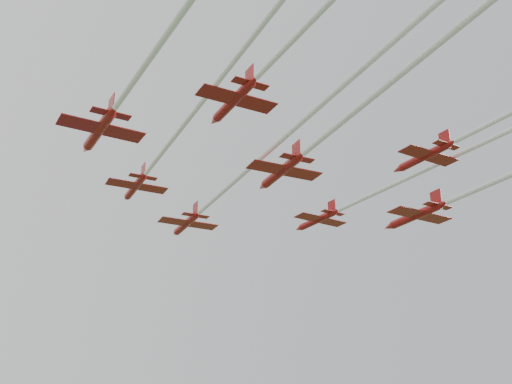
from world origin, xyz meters
TOP-DOWN VIEW (x-y plane):
  - jet_lead at (-6.97, -1.09)m, footprint 19.69×68.17m
  - jet_row2_left at (-20.86, -7.88)m, footprint 16.39×56.27m
  - jet_row2_right at (8.85, -15.02)m, footprint 10.83×61.61m
  - jet_row3_left at (-31.66, -22.79)m, footprint 15.14×65.12m
  - jet_row3_mid at (-11.39, -28.69)m, footprint 20.34×68.14m
  - jet_row3_right at (14.61, -26.21)m, footprint 13.74×59.96m
  - jet_row4_left at (-24.11, -35.91)m, footprint 15.36×61.53m

SIDE VIEW (x-z plane):
  - jet_row3_right at x=14.61m, z-range 48.40..51.34m
  - jet_row3_mid at x=-11.39m, z-range 49.21..51.96m
  - jet_row3_left at x=-31.66m, z-range 49.47..52.20m
  - jet_row4_left at x=-24.11m, z-range 50.02..52.44m
  - jet_row2_left at x=-20.86m, z-range 50.19..52.57m
  - jet_row2_right at x=8.85m, z-range 50.29..52.78m
  - jet_lead at x=-6.97m, z-range 50.93..53.69m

